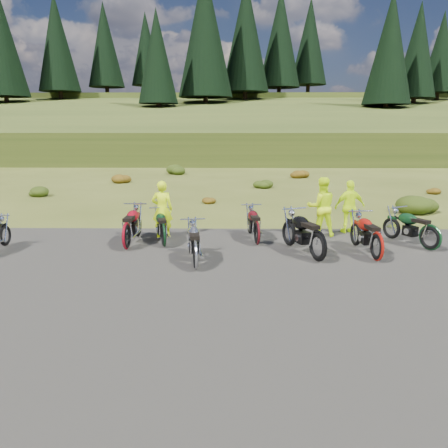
{
  "coord_description": "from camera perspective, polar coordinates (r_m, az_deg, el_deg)",
  "views": [
    {
      "loc": [
        0.66,
        -10.47,
        3.38
      ],
      "look_at": [
        0.49,
        1.12,
        0.83
      ],
      "focal_mm": 35.0,
      "sensor_mm": 36.0,
      "label": 1
    }
  ],
  "objects": [
    {
      "name": "shrub_2",
      "position": [
        28.09,
        -13.39,
        5.97
      ],
      "size": [
        1.3,
        1.3,
        0.77
      ],
      "primitive_type": "ellipsoid",
      "color": "#66360C",
      "rests_on": "ground"
    },
    {
      "name": "shrub_6",
      "position": [
        30.79,
        9.75,
        6.67
      ],
      "size": [
        1.3,
        1.3,
        0.77
      ],
      "primitive_type": "ellipsoid",
      "color": "#66360C",
      "rests_on": "ground"
    },
    {
      "name": "hill_slope",
      "position": [
        60.57,
        0.2,
        9.23
      ],
      "size": [
        300.0,
        45.97,
        9.37
      ],
      "primitive_type": null,
      "rotation": [
        0.14,
        0.0,
        0.0
      ],
      "color": "#304115",
      "rests_on": "ground"
    },
    {
      "name": "conifer_27",
      "position": [
        71.38,
        24.0,
        20.03
      ],
      "size": [
        5.72,
        5.72,
        15.0
      ],
      "color": "black",
      "rests_on": "ground"
    },
    {
      "name": "conifer_21",
      "position": [
        61.92,
        -8.74,
        20.83
      ],
      "size": [
        5.28,
        5.28,
        14.0
      ],
      "color": "black",
      "rests_on": "ground"
    },
    {
      "name": "shrub_7",
      "position": [
        19.38,
        24.06,
        2.69
      ],
      "size": [
        1.56,
        1.56,
        0.92
      ],
      "primitive_type": "ellipsoid",
      "color": "#25380E",
      "rests_on": "ground"
    },
    {
      "name": "shrub_8",
      "position": [
        25.38,
        25.43,
        4.09
      ],
      "size": [
        0.77,
        0.77,
        0.45
      ],
      "primitive_type": "ellipsoid",
      "color": "#66360C",
      "rests_on": "ground"
    },
    {
      "name": "conifer_19",
      "position": [
        83.55,
        -15.32,
        21.65
      ],
      "size": [
        6.16,
        6.16,
        16.0
      ],
      "color": "black",
      "rests_on": "ground"
    },
    {
      "name": "conifer_25",
      "position": [
        87.03,
        11.14,
        22.32
      ],
      "size": [
        6.6,
        6.6,
        17.0
      ],
      "color": "black",
      "rests_on": "ground"
    },
    {
      "name": "conifer_18",
      "position": [
        79.62,
        -21.01,
        21.26
      ],
      "size": [
        6.6,
        6.6,
        17.0
      ],
      "color": "black",
      "rests_on": "ground"
    },
    {
      "name": "person_right_a",
      "position": [
        14.03,
        12.58,
        2.08
      ],
      "size": [
        0.94,
        0.74,
        1.86
      ],
      "primitive_type": "imported",
      "rotation": [
        0.0,
        0.0,
        3.18
      ],
      "color": "#CFF30C",
      "rests_on": "ground"
    },
    {
      "name": "shrub_1",
      "position": [
        24.05,
        -23.18,
        4.09
      ],
      "size": [
        1.03,
        1.03,
        0.61
      ],
      "primitive_type": "ellipsoid",
      "color": "#25380E",
      "rests_on": "ground"
    },
    {
      "name": "person_middle",
      "position": [
        13.64,
        -8.07,
        1.79
      ],
      "size": [
        0.65,
        0.43,
        1.78
      ],
      "primitive_type": "imported",
      "rotation": [
        0.0,
        0.0,
        3.15
      ],
      "color": "#CFF30C",
      "rests_on": "ground"
    },
    {
      "name": "motorcycle_6",
      "position": [
        11.97,
        19.21,
        -4.68
      ],
      "size": [
        0.92,
        2.2,
        1.12
      ],
      "primitive_type": null,
      "rotation": [
        0.0,
        0.0,
        1.67
      ],
      "color": "#9A120B",
      "rests_on": "ground"
    },
    {
      "name": "conifer_23",
      "position": [
        73.87,
        2.86,
        23.41
      ],
      "size": [
        7.48,
        7.48,
        19.0
      ],
      "color": "black",
      "rests_on": "ground"
    },
    {
      "name": "conifer_24",
      "position": [
        80.29,
        7.36,
        22.95
      ],
      "size": [
        7.04,
        7.04,
        18.0
      ],
      "color": "black",
      "rests_on": "ground"
    },
    {
      "name": "shrub_4",
      "position": [
        19.95,
        -2.23,
        3.33
      ],
      "size": [
        0.77,
        0.77,
        0.45
      ],
      "primitive_type": "ellipsoid",
      "color": "#66360C",
      "rests_on": "ground"
    },
    {
      "name": "hill_plateau",
      "position": [
        120.52,
        0.52,
        10.82
      ],
      "size": [
        300.0,
        90.0,
        9.17
      ],
      "primitive_type": "cube",
      "color": "#304115",
      "rests_on": "ground"
    },
    {
      "name": "ground",
      "position": [
        11.02,
        -2.64,
        -5.44
      ],
      "size": [
        300.0,
        300.0,
        0.0
      ],
      "primitive_type": "plane",
      "color": "#434B19",
      "rests_on": "ground"
    },
    {
      "name": "person_right_b",
      "position": [
        14.71,
        16.1,
        2.07
      ],
      "size": [
        1.06,
        0.58,
        1.72
      ],
      "primitive_type": "imported",
      "rotation": [
        0.0,
        0.0,
        3.31
      ],
      "color": "#CFF30C",
      "rests_on": "ground"
    },
    {
      "name": "conifer_28",
      "position": [
        79.27,
        26.51,
        19.45
      ],
      "size": [
        5.28,
        5.28,
        14.0
      ],
      "color": "black",
      "rests_on": "ground"
    },
    {
      "name": "motorcycle_7",
      "position": [
        13.56,
        25.19,
        -3.22
      ],
      "size": [
        1.57,
        2.16,
        1.08
      ],
      "primitive_type": null,
      "rotation": [
        0.0,
        0.0,
        2.05
      ],
      "color": "black",
      "rests_on": "ground"
    },
    {
      "name": "conifer_17",
      "position": [
        76.44,
        -27.19,
        20.62
      ],
      "size": [
        7.04,
        7.04,
        18.0
      ],
      "color": "black",
      "rests_on": "ground"
    },
    {
      "name": "motorcycle_3",
      "position": [
        10.67,
        -3.7,
        -6.06
      ],
      "size": [
        0.94,
        2.08,
        1.05
      ],
      "primitive_type": null,
      "rotation": [
        0.0,
        0.0,
        1.71
      ],
      "color": "#9B9BA0",
      "rests_on": "ground"
    },
    {
      "name": "motorcycle_4",
      "position": [
        12.88,
        4.32,
        -2.81
      ],
      "size": [
        0.88,
        2.04,
        1.04
      ],
      "primitive_type": null,
      "rotation": [
        0.0,
        0.0,
        1.68
      ],
      "color": "#480C11",
      "rests_on": "ground"
    },
    {
      "name": "motorcycle_2",
      "position": [
        12.74,
        -7.84,
        -3.07
      ],
      "size": [
        1.09,
        2.0,
        1.0
      ],
      "primitive_type": null,
      "rotation": [
        0.0,
        0.0,
        1.82
      ],
      "color": "black",
      "rests_on": "ground"
    },
    {
      "name": "gravel_pad",
      "position": [
        9.14,
        -3.4,
        -9.28
      ],
      "size": [
        20.0,
        12.0,
        0.04
      ],
      "primitive_type": "cube",
      "color": "black",
      "rests_on": "ground"
    },
    {
      "name": "shrub_3",
      "position": [
        32.74,
        -6.17,
        7.25
      ],
      "size": [
        1.56,
        1.56,
        0.92
      ],
      "primitive_type": "ellipsoid",
      "color": "#25380E",
      "rests_on": "ground"
    },
    {
      "name": "motorcycle_1",
      "position": [
        12.66,
        -12.54,
        -3.35
      ],
      "size": [
        0.75,
        2.18,
        1.14
      ],
      "primitive_type": null,
      "rotation": [
        0.0,
        0.0,
        1.56
      ],
      "color": "maroon",
      "rests_on": "ground"
    },
    {
      "name": "conifer_20",
      "position": [
        88.06,
        -10.15,
        21.58
      ],
      "size": [
        5.72,
        5.72,
        15.0
      ],
      "color": "black",
      "rests_on": "ground"
    },
    {
      "name": "conifer_26",
      "position": [
        63.64,
        20.85,
        20.7
      ],
      "size": [
        6.16,
        6.16,
        16.0
      ],
      "color": "black",
      "rests_on": "ground"
    },
    {
      "name": "shrub_5",
      "position": [
        25.23,
        5.03,
        5.38
      ],
      "size": [
        1.03,
        1.03,
        0.61
      ],
      "primitive_type": "ellipsoid",
      "color": "#25380E",
      "rests_on": "ground"
    },
    {
      "name": "motorcycle_5",
      "position": [
        11.53,
        12.05,
        -4.89
      ],
      "size": [
        1.53,
        2.41,
        1.2
      ],
      "primitive_type": null,
      "rotation": [
        0.0,
        0.0,
        1.93
      ],
      "color": "black",
      "rests_on": "ground"
    },
    {
      "name": "conifer_22",
      "position": [
        67.91,
        -2.5,
        23.8
      ],
      "size": [
        7.92,
        7.92,
        20.0
      ],
      "color": "black",
      "rests_on": "ground"
    }
  ]
}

